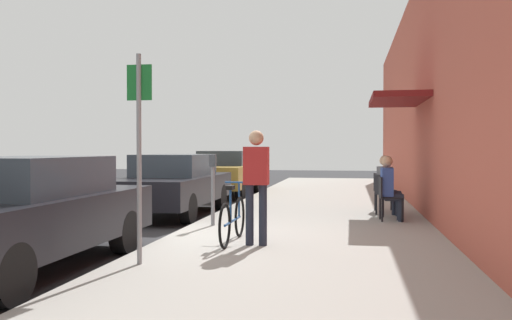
# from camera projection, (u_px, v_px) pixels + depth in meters

# --- Properties ---
(ground_plane) EXTENTS (60.00, 60.00, 0.00)m
(ground_plane) POSITION_uv_depth(u_px,v_px,m) (164.00, 244.00, 8.72)
(ground_plane) COLOR #2D2D30
(sidewalk_slab) EXTENTS (4.50, 32.00, 0.12)m
(sidewalk_slab) POSITION_uv_depth(u_px,v_px,m) (312.00, 226.00, 10.30)
(sidewalk_slab) COLOR #9E9B93
(sidewalk_slab) RESTS_ON ground_plane
(building_facade) EXTENTS (1.40, 32.00, 5.54)m
(building_facade) POSITION_uv_depth(u_px,v_px,m) (443.00, 82.00, 9.84)
(building_facade) COLOR #BC5442
(building_facade) RESTS_ON ground_plane
(parked_car_0) EXTENTS (1.80, 4.40, 1.45)m
(parked_car_0) POSITION_uv_depth(u_px,v_px,m) (21.00, 213.00, 6.75)
(parked_car_0) COLOR black
(parked_car_0) RESTS_ON ground_plane
(parked_car_1) EXTENTS (1.80, 4.40, 1.42)m
(parked_car_1) POSITION_uv_depth(u_px,v_px,m) (173.00, 184.00, 12.54)
(parked_car_1) COLOR black
(parked_car_1) RESTS_ON ground_plane
(parked_car_2) EXTENTS (1.80, 4.40, 1.48)m
(parked_car_2) POSITION_uv_depth(u_px,v_px,m) (226.00, 172.00, 17.79)
(parked_car_2) COLOR #A58433
(parked_car_2) RESTS_ON ground_plane
(parking_meter) EXTENTS (0.12, 0.10, 1.32)m
(parking_meter) POSITION_uv_depth(u_px,v_px,m) (213.00, 184.00, 10.01)
(parking_meter) COLOR slate
(parking_meter) RESTS_ON sidewalk_slab
(street_sign) EXTENTS (0.32, 0.06, 2.60)m
(street_sign) POSITION_uv_depth(u_px,v_px,m) (139.00, 142.00, 6.64)
(street_sign) COLOR gray
(street_sign) RESTS_ON sidewalk_slab
(bicycle_0) EXTENTS (0.46, 1.71, 0.90)m
(bicycle_0) POSITION_uv_depth(u_px,v_px,m) (233.00, 219.00, 8.20)
(bicycle_0) COLOR black
(bicycle_0) RESTS_ON sidewalk_slab
(cafe_chair_0) EXTENTS (0.46, 0.46, 0.87)m
(cafe_chair_0) POSITION_uv_depth(u_px,v_px,m) (387.00, 195.00, 10.67)
(cafe_chair_0) COLOR black
(cafe_chair_0) RESTS_ON sidewalk_slab
(seated_patron_0) EXTENTS (0.44, 0.37, 1.29)m
(seated_patron_0) POSITION_uv_depth(u_px,v_px,m) (390.00, 186.00, 10.66)
(seated_patron_0) COLOR #232838
(seated_patron_0) RESTS_ON sidewalk_slab
(cafe_chair_1) EXTENTS (0.56, 0.56, 0.87)m
(cafe_chair_1) POSITION_uv_depth(u_px,v_px,m) (385.00, 192.00, 11.43)
(cafe_chair_1) COLOR black
(cafe_chair_1) RESTS_ON sidewalk_slab
(seated_patron_1) EXTENTS (0.51, 0.47, 1.29)m
(seated_patron_1) POSITION_uv_depth(u_px,v_px,m) (387.00, 183.00, 11.44)
(seated_patron_1) COLOR #232838
(seated_patron_1) RESTS_ON sidewalk_slab
(cafe_chair_2) EXTENTS (0.53, 0.53, 0.87)m
(cafe_chair_2) POSITION_uv_depth(u_px,v_px,m) (382.00, 189.00, 12.27)
(cafe_chair_2) COLOR black
(cafe_chair_2) RESTS_ON sidewalk_slab
(pedestrian_standing) EXTENTS (0.36, 0.22, 1.70)m
(pedestrian_standing) POSITION_uv_depth(u_px,v_px,m) (256.00, 178.00, 7.94)
(pedestrian_standing) COLOR #232838
(pedestrian_standing) RESTS_ON sidewalk_slab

